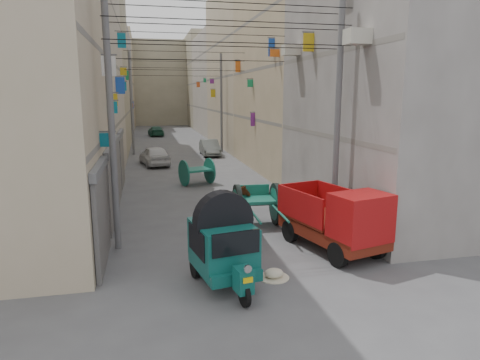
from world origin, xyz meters
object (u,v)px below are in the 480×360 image
object	(u,v)px
distant_car_grey	(210,148)
distant_car_green	(156,131)
horse	(241,210)
distant_car_white	(155,156)
second_cart	(197,171)
auto_rickshaw	(223,243)
feed_sack	(274,273)
mini_truck	(340,223)
tonga_cart	(257,204)

from	to	relation	value
distant_car_grey	distant_car_green	size ratio (longest dim) A/B	0.97
horse	distant_car_white	distance (m)	15.35
second_cart	horse	bearing A→B (deg)	-103.61
auto_rickshaw	feed_sack	world-z (taller)	auto_rickshaw
mini_truck	horse	world-z (taller)	mini_truck
auto_rickshaw	feed_sack	xyz separation A→B (m)	(1.34, 0.03, -0.95)
auto_rickshaw	horse	xyz separation A→B (m)	(1.39, 4.21, -0.34)
feed_sack	auto_rickshaw	bearing A→B (deg)	-178.62
mini_truck	auto_rickshaw	bearing A→B (deg)	-175.96
distant_car_grey	distant_car_green	bearing A→B (deg)	102.38
auto_rickshaw	distant_car_white	distance (m)	19.37
mini_truck	distant_car_grey	xyz separation A→B (m)	(-0.62, 22.07, -0.35)
horse	distant_car_white	size ratio (longest dim) A/B	0.44
tonga_cart	second_cart	distance (m)	7.81
feed_sack	horse	bearing A→B (deg)	89.28
feed_sack	distant_car_white	distance (m)	19.47
feed_sack	horse	distance (m)	4.22
feed_sack	horse	world-z (taller)	horse
horse	mini_truck	bearing A→B (deg)	138.45
distant_car_grey	feed_sack	bearing A→B (deg)	-93.90
auto_rickshaw	tonga_cart	bearing A→B (deg)	55.53
mini_truck	horse	xyz separation A→B (m)	(-2.37, 2.94, -0.24)
tonga_cart	distant_car_grey	bearing A→B (deg)	89.40
tonga_cart	distant_car_white	world-z (taller)	tonga_cart
horse	distant_car_white	xyz separation A→B (m)	(-2.63, 15.12, -0.07)
tonga_cart	feed_sack	size ratio (longest dim) A/B	6.88
horse	distant_car_green	xyz separation A→B (m)	(-1.96, 36.79, -0.17)
feed_sack	distant_car_grey	xyz separation A→B (m)	(1.80, 23.30, 0.49)
mini_truck	distant_car_green	xyz separation A→B (m)	(-4.33, 39.74, -0.41)
horse	second_cart	bearing A→B (deg)	-76.25
auto_rickshaw	second_cart	xyz separation A→B (m)	(0.80, 12.30, -0.34)
distant_car_green	mini_truck	bearing A→B (deg)	91.44
horse	distant_car_green	distance (m)	36.85
auto_rickshaw	distant_car_white	world-z (taller)	auto_rickshaw
second_cart	distant_car_white	distance (m)	7.32
tonga_cart	feed_sack	world-z (taller)	tonga_cart
distant_car_white	distant_car_green	world-z (taller)	distant_car_white
auto_rickshaw	mini_truck	distance (m)	3.97
distant_car_white	distant_car_grey	world-z (taller)	distant_car_white
distant_car_white	mini_truck	bearing A→B (deg)	94.55
second_cart	distant_car_grey	world-z (taller)	second_cart
feed_sack	tonga_cart	bearing A→B (deg)	80.84
auto_rickshaw	second_cart	distance (m)	12.33
second_cart	feed_sack	size ratio (longest dim) A/B	3.78
second_cart	horse	world-z (taller)	horse
auto_rickshaw	distant_car_grey	world-z (taller)	auto_rickshaw
horse	distant_car_grey	bearing A→B (deg)	-85.64
tonga_cart	mini_truck	size ratio (longest dim) A/B	0.89
distant_car_white	horse	bearing A→B (deg)	88.94
second_cart	distant_car_green	distance (m)	28.73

